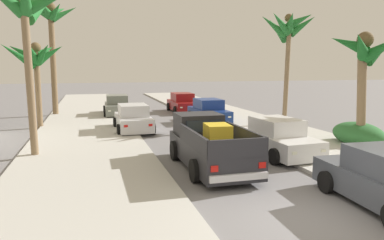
{
  "coord_description": "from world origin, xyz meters",
  "views": [
    {
      "loc": [
        -4.8,
        -7.34,
        3.62
      ],
      "look_at": [
        -0.27,
        8.67,
        1.2
      ],
      "focal_mm": 34.07,
      "sensor_mm": 36.0,
      "label": 1
    }
  ],
  "objects_px": {
    "pickup_truck": "(209,145)",
    "palm_tree_left_back": "(35,57)",
    "car_right_far": "(183,103)",
    "car_left_far": "(117,106)",
    "palm_tree_right_fore": "(287,30)",
    "car_right_mid": "(133,119)",
    "palm_tree_left_mid": "(51,24)",
    "hedge_bush": "(358,134)",
    "palm_tree_right_back": "(27,13)",
    "car_right_near": "(209,112)",
    "car_left_near": "(277,138)",
    "palm_tree_right_mid": "(366,55)"
  },
  "relations": [
    {
      "from": "pickup_truck",
      "to": "palm_tree_left_back",
      "type": "distance_m",
      "value": 13.34
    },
    {
      "from": "pickup_truck",
      "to": "car_right_far",
      "type": "distance_m",
      "value": 16.55
    },
    {
      "from": "car_left_far",
      "to": "palm_tree_right_fore",
      "type": "xyz_separation_m",
      "value": [
        9.76,
        -7.55,
        5.16
      ]
    },
    {
      "from": "car_right_mid",
      "to": "palm_tree_left_mid",
      "type": "distance_m",
      "value": 11.6
    },
    {
      "from": "hedge_bush",
      "to": "palm_tree_right_back",
      "type": "bearing_deg",
      "value": 173.89
    },
    {
      "from": "palm_tree_right_fore",
      "to": "palm_tree_left_back",
      "type": "relative_size",
      "value": 1.36
    },
    {
      "from": "palm_tree_left_mid",
      "to": "hedge_bush",
      "type": "height_order",
      "value": "palm_tree_left_mid"
    },
    {
      "from": "car_right_far",
      "to": "palm_tree_left_back",
      "type": "xyz_separation_m",
      "value": [
        -10.24,
        -5.48,
        3.5
      ]
    },
    {
      "from": "car_right_near",
      "to": "palm_tree_left_back",
      "type": "bearing_deg",
      "value": 177.8
    },
    {
      "from": "pickup_truck",
      "to": "car_right_far",
      "type": "height_order",
      "value": "pickup_truck"
    },
    {
      "from": "car_right_far",
      "to": "palm_tree_right_fore",
      "type": "height_order",
      "value": "palm_tree_right_fore"
    },
    {
      "from": "pickup_truck",
      "to": "palm_tree_left_back",
      "type": "relative_size",
      "value": 1.02
    },
    {
      "from": "palm_tree_left_mid",
      "to": "hedge_bush",
      "type": "distance_m",
      "value": 21.95
    },
    {
      "from": "car_left_far",
      "to": "car_right_far",
      "type": "height_order",
      "value": "same"
    },
    {
      "from": "car_right_far",
      "to": "palm_tree_left_back",
      "type": "bearing_deg",
      "value": -151.86
    },
    {
      "from": "car_left_far",
      "to": "palm_tree_right_fore",
      "type": "bearing_deg",
      "value": -37.74
    },
    {
      "from": "hedge_bush",
      "to": "car_left_near",
      "type": "bearing_deg",
      "value": -172.2
    },
    {
      "from": "palm_tree_right_mid",
      "to": "palm_tree_right_back",
      "type": "height_order",
      "value": "palm_tree_right_back"
    },
    {
      "from": "car_right_mid",
      "to": "palm_tree_right_mid",
      "type": "height_order",
      "value": "palm_tree_right_mid"
    },
    {
      "from": "car_left_near",
      "to": "car_left_far",
      "type": "height_order",
      "value": "same"
    },
    {
      "from": "car_right_near",
      "to": "hedge_bush",
      "type": "height_order",
      "value": "car_right_near"
    },
    {
      "from": "palm_tree_right_mid",
      "to": "hedge_bush",
      "type": "xyz_separation_m",
      "value": [
        0.19,
        0.41,
        -3.6
      ]
    },
    {
      "from": "car_right_near",
      "to": "palm_tree_left_back",
      "type": "xyz_separation_m",
      "value": [
        -10.52,
        0.4,
        3.5
      ]
    },
    {
      "from": "car_left_far",
      "to": "car_right_far",
      "type": "xyz_separation_m",
      "value": [
        5.29,
        0.71,
        0.0
      ]
    },
    {
      "from": "palm_tree_right_mid",
      "to": "car_right_far",
      "type": "bearing_deg",
      "value": 106.43
    },
    {
      "from": "car_left_far",
      "to": "palm_tree_right_mid",
      "type": "bearing_deg",
      "value": -55.9
    },
    {
      "from": "pickup_truck",
      "to": "hedge_bush",
      "type": "distance_m",
      "value": 7.95
    },
    {
      "from": "car_right_near",
      "to": "hedge_bush",
      "type": "xyz_separation_m",
      "value": [
        4.36,
        -8.81,
        -0.16
      ]
    },
    {
      "from": "car_right_near",
      "to": "car_right_far",
      "type": "height_order",
      "value": "same"
    },
    {
      "from": "palm_tree_left_back",
      "to": "car_right_mid",
      "type": "bearing_deg",
      "value": -25.09
    },
    {
      "from": "hedge_bush",
      "to": "pickup_truck",
      "type": "bearing_deg",
      "value": -168.66
    },
    {
      "from": "pickup_truck",
      "to": "car_left_far",
      "type": "relative_size",
      "value": 1.21
    },
    {
      "from": "car_right_near",
      "to": "palm_tree_right_back",
      "type": "relative_size",
      "value": 0.63
    },
    {
      "from": "palm_tree_right_fore",
      "to": "hedge_bush",
      "type": "bearing_deg",
      "value": -88.55
    },
    {
      "from": "car_left_far",
      "to": "palm_tree_right_fore",
      "type": "relative_size",
      "value": 0.62
    },
    {
      "from": "palm_tree_left_mid",
      "to": "car_right_mid",
      "type": "bearing_deg",
      "value": -60.7
    },
    {
      "from": "car_left_near",
      "to": "car_right_far",
      "type": "relative_size",
      "value": 1.01
    },
    {
      "from": "car_left_far",
      "to": "palm_tree_right_mid",
      "type": "height_order",
      "value": "palm_tree_right_mid"
    },
    {
      "from": "pickup_truck",
      "to": "palm_tree_left_mid",
      "type": "xyz_separation_m",
      "value": [
        -6.61,
        16.91,
        5.98
      ]
    },
    {
      "from": "palm_tree_right_fore",
      "to": "palm_tree_left_back",
      "type": "bearing_deg",
      "value": 169.26
    },
    {
      "from": "car_left_near",
      "to": "palm_tree_left_back",
      "type": "height_order",
      "value": "palm_tree_left_back"
    },
    {
      "from": "car_right_mid",
      "to": "palm_tree_right_mid",
      "type": "distance_m",
      "value": 12.28
    },
    {
      "from": "car_left_near",
      "to": "car_right_far",
      "type": "bearing_deg",
      "value": 90.4
    },
    {
      "from": "palm_tree_right_fore",
      "to": "palm_tree_right_mid",
      "type": "bearing_deg",
      "value": -90.19
    },
    {
      "from": "car_left_near",
      "to": "palm_tree_right_mid",
      "type": "bearing_deg",
      "value": 2.81
    },
    {
      "from": "car_right_near",
      "to": "palm_tree_right_back",
      "type": "distance_m",
      "value": 13.11
    },
    {
      "from": "hedge_bush",
      "to": "palm_tree_left_back",
      "type": "bearing_deg",
      "value": 148.23
    },
    {
      "from": "car_right_far",
      "to": "palm_tree_right_mid",
      "type": "height_order",
      "value": "palm_tree_right_mid"
    },
    {
      "from": "pickup_truck",
      "to": "palm_tree_right_back",
      "type": "bearing_deg",
      "value": 153.92
    },
    {
      "from": "palm_tree_left_back",
      "to": "hedge_bush",
      "type": "xyz_separation_m",
      "value": [
        14.88,
        -9.21,
        -3.66
      ]
    }
  ]
}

